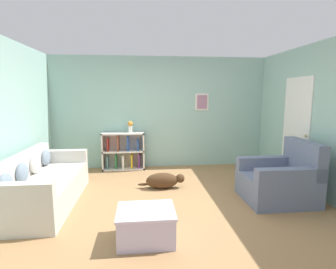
{
  "coord_description": "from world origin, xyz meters",
  "views": [
    {
      "loc": [
        -0.45,
        -3.98,
        1.72
      ],
      "look_at": [
        0.0,
        0.4,
        1.05
      ],
      "focal_mm": 28.0,
      "sensor_mm": 36.0,
      "label": 1
    }
  ],
  "objects_px": {
    "bookshelf": "(124,152)",
    "recliner_chair": "(281,180)",
    "couch": "(43,186)",
    "dog": "(163,180)",
    "vase": "(130,126)",
    "coffee_table": "(146,224)"
  },
  "relations": [
    {
      "from": "dog",
      "to": "vase",
      "type": "bearing_deg",
      "value": 115.33
    },
    {
      "from": "recliner_chair",
      "to": "vase",
      "type": "bearing_deg",
      "value": 139.93
    },
    {
      "from": "bookshelf",
      "to": "coffee_table",
      "type": "bearing_deg",
      "value": -81.72
    },
    {
      "from": "dog",
      "to": "vase",
      "type": "distance_m",
      "value": 1.73
    },
    {
      "from": "couch",
      "to": "recliner_chair",
      "type": "bearing_deg",
      "value": -3.47
    },
    {
      "from": "recliner_chair",
      "to": "coffee_table",
      "type": "xyz_separation_m",
      "value": [
        -2.22,
        -0.98,
        -0.13
      ]
    },
    {
      "from": "recliner_chair",
      "to": "coffee_table",
      "type": "relative_size",
      "value": 1.56
    },
    {
      "from": "couch",
      "to": "recliner_chair",
      "type": "height_order",
      "value": "recliner_chair"
    },
    {
      "from": "coffee_table",
      "to": "dog",
      "type": "bearing_deg",
      "value": 78.32
    },
    {
      "from": "couch",
      "to": "bookshelf",
      "type": "relative_size",
      "value": 2.14
    },
    {
      "from": "bookshelf",
      "to": "vase",
      "type": "bearing_deg",
      "value": -7.71
    },
    {
      "from": "bookshelf",
      "to": "dog",
      "type": "xyz_separation_m",
      "value": [
        0.81,
        -1.38,
        -0.26
      ]
    },
    {
      "from": "recliner_chair",
      "to": "vase",
      "type": "height_order",
      "value": "vase"
    },
    {
      "from": "bookshelf",
      "to": "coffee_table",
      "type": "height_order",
      "value": "bookshelf"
    },
    {
      "from": "couch",
      "to": "dog",
      "type": "distance_m",
      "value": 2.02
    },
    {
      "from": "couch",
      "to": "vase",
      "type": "relative_size",
      "value": 7.86
    },
    {
      "from": "coffee_table",
      "to": "vase",
      "type": "distance_m",
      "value": 3.2
    },
    {
      "from": "couch",
      "to": "bookshelf",
      "type": "bearing_deg",
      "value": 58.94
    },
    {
      "from": "bookshelf",
      "to": "vase",
      "type": "xyz_separation_m",
      "value": [
        0.17,
        -0.02,
        0.6
      ]
    },
    {
      "from": "recliner_chair",
      "to": "bookshelf",
      "type": "bearing_deg",
      "value": 141.43
    },
    {
      "from": "dog",
      "to": "recliner_chair",
      "type": "bearing_deg",
      "value": -21.88
    },
    {
      "from": "bookshelf",
      "to": "recliner_chair",
      "type": "distance_m",
      "value": 3.41
    }
  ]
}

